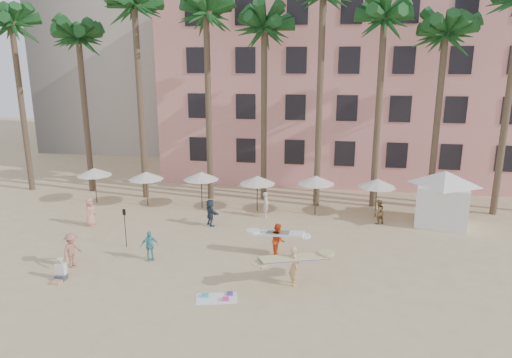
{
  "coord_description": "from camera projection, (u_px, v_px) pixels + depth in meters",
  "views": [
    {
      "loc": [
        3.84,
        -17.31,
        10.08
      ],
      "look_at": [
        -0.01,
        6.0,
        4.0
      ],
      "focal_mm": 32.0,
      "sensor_mm": 36.0,
      "label": 1
    }
  ],
  "objects": [
    {
      "name": "beach_towel",
      "position": [
        218.0,
        298.0,
        20.04
      ],
      "size": [
        1.99,
        1.42,
        0.14
      ],
      "color": "white",
      "rests_on": "ground"
    },
    {
      "name": "cabana",
      "position": [
        443.0,
        193.0,
        28.75
      ],
      "size": [
        5.43,
        5.43,
        3.5
      ],
      "color": "white",
      "rests_on": "ground"
    },
    {
      "name": "pink_hotel",
      "position": [
        368.0,
        85.0,
        41.41
      ],
      "size": [
        35.0,
        14.0,
        16.0
      ],
      "primitive_type": "cube",
      "color": "pink",
      "rests_on": "ground"
    },
    {
      "name": "seated_man",
      "position": [
        60.0,
        273.0,
        21.65
      ],
      "size": [
        0.47,
        0.81,
        1.06
      ],
      "color": "#3F3F4C",
      "rests_on": "ground"
    },
    {
      "name": "umbrella_row",
      "position": [
        229.0,
        178.0,
        31.5
      ],
      "size": [
        22.5,
        2.7,
        2.73
      ],
      "color": "#332B23",
      "rests_on": "ground"
    },
    {
      "name": "ground",
      "position": [
        234.0,
        303.0,
        19.66
      ],
      "size": [
        120.0,
        120.0,
        0.0
      ],
      "primitive_type": "plane",
      "color": "#D1B789",
      "rests_on": "ground"
    },
    {
      "name": "palm_row",
      "position": [
        285.0,
        18.0,
        30.68
      ],
      "size": [
        44.4,
        5.4,
        16.3
      ],
      "color": "brown",
      "rests_on": "ground"
    },
    {
      "name": "carrier_yellow",
      "position": [
        294.0,
        263.0,
        21.03
      ],
      "size": [
        3.29,
        2.3,
        1.9
      ],
      "color": "tan",
      "rests_on": "ground"
    },
    {
      "name": "beachgoers",
      "position": [
        183.0,
        223.0,
        26.89
      ],
      "size": [
        18.81,
        10.19,
        1.81
      ],
      "color": "#B16E5E",
      "rests_on": "ground"
    },
    {
      "name": "carrier_white",
      "position": [
        278.0,
        239.0,
        24.22
      ],
      "size": [
        2.8,
        1.04,
        1.81
      ],
      "color": "#F14919",
      "rests_on": "ground"
    },
    {
      "name": "paddle",
      "position": [
        125.0,
        223.0,
        25.28
      ],
      "size": [
        0.18,
        0.04,
        2.23
      ],
      "color": "black",
      "rests_on": "ground"
    }
  ]
}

